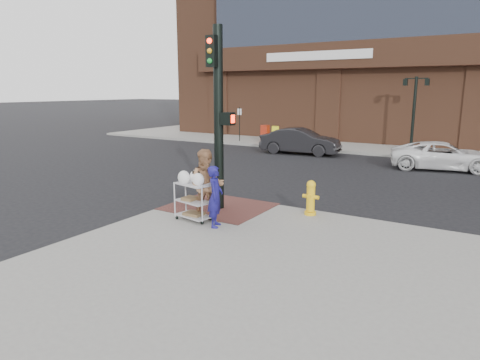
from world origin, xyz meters
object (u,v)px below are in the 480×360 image
Objects in this scene: lamp_post at (414,106)px; traffic_signal_pole at (219,114)px; woman_blue at (215,197)px; minivan_white at (443,156)px; pedestrian_tan at (207,186)px; utility_cart at (194,198)px; fire_hydrant at (311,197)px; sedan_dark at (300,141)px.

lamp_post is 15.43m from traffic_signal_pole.
woman_blue reaches higher than minivan_white.
pedestrian_tan reaches higher than woman_blue.
traffic_signal_pole is at bearing 6.65° from woman_blue.
woman_blue is at bearing 150.90° from minivan_white.
woman_blue is at bearing -95.64° from lamp_post.
utility_cart is (-4.54, -12.06, 0.13)m from minivan_white.
fire_hydrant is at bearing -60.69° from woman_blue.
woman_blue reaches higher than sedan_dark.
minivan_white is at bearing -41.03° from woman_blue.
lamp_post is 16.77m from utility_cart.
lamp_post is at bearing 80.76° from traffic_signal_pole.
lamp_post reaches higher than minivan_white.
lamp_post is at bearing 57.90° from pedestrian_tan.
sedan_dark reaches higher than minivan_white.
pedestrian_tan reaches higher than utility_cart.
pedestrian_tan is at bearing 20.40° from utility_cart.
pedestrian_tan is 1.96× the size of fire_hydrant.
pedestrian_tan is at bearing -137.54° from fire_hydrant.
traffic_signal_pole is 2.44m from utility_cart.
traffic_signal_pole is at bearing -162.82° from fire_hydrant.
traffic_signal_pole reaches higher than minivan_white.
traffic_signal_pole reaches higher than fire_hydrant.
pedestrian_tan is 1.42× the size of utility_cart.
traffic_signal_pole is 2.52m from woman_blue.
minivan_white is 10.26m from fire_hydrant.
fire_hydrant is at bearing 155.99° from minivan_white.
fire_hydrant is at bearing -90.10° from lamp_post.
woman_blue is at bearing -171.36° from sedan_dark.
lamp_post is 2.15× the size of pedestrian_tan.
woman_blue reaches higher than utility_cart.
pedestrian_tan is (-2.09, -16.36, -1.54)m from lamp_post.
woman_blue is (-1.64, -16.64, -1.71)m from lamp_post.
minivan_white is (4.58, 10.80, -2.22)m from traffic_signal_pole.
sedan_dark is 7.33m from minivan_white.
pedestrian_tan is at bearing -97.29° from lamp_post.
sedan_dark is at bearing 101.73° from utility_cart.
lamp_post is 6.45m from sedan_dark.
sedan_dark is at bearing 102.72° from traffic_signal_pole.
lamp_post reaches higher than woman_blue.
sedan_dark is at bearing 78.44° from pedestrian_tan.
traffic_signal_pole reaches higher than pedestrian_tan.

